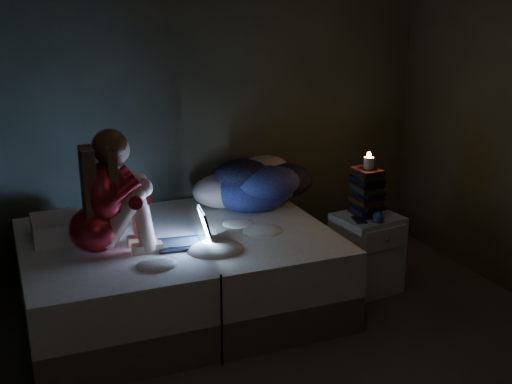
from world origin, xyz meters
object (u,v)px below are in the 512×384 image
laptop (183,227)px  candle (368,166)px  phone (357,219)px  bed (179,273)px  woman (93,194)px  nightstand (366,253)px

laptop → candle: bearing=8.6°
candle → phone: (-0.11, -0.07, -0.35)m
bed → laptop: laptop is taller
woman → nightstand: woman is taller
bed → woman: size_ratio=2.57×
woman → phone: woman is taller
bed → phone: bearing=-11.0°
laptop → nightstand: (1.34, 0.01, -0.38)m
laptop → candle: candle is taller
bed → candle: size_ratio=24.53×
phone → woman: bearing=-162.5°
nightstand → phone: phone is taller
laptop → nightstand: 1.39m
woman → laptop: (0.52, -0.05, -0.26)m
laptop → bed: bearing=93.1°
nightstand → phone: size_ratio=3.98×
woman → candle: woman is taller
nightstand → candle: size_ratio=6.97×
bed → laptop: (-0.01, -0.19, 0.39)m
laptop → candle: (1.33, 0.03, 0.25)m
woman → phone: bearing=-2.2°
laptop → phone: bearing=5.5°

